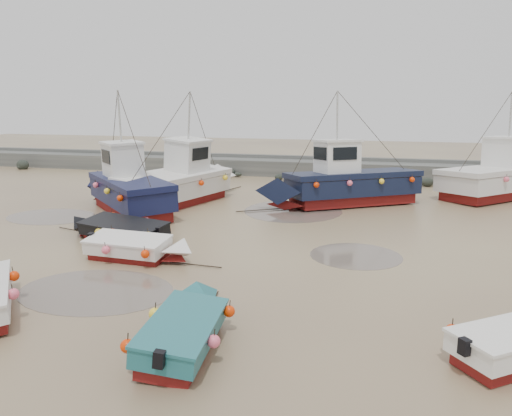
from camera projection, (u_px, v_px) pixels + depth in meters
The scene contains 14 objects.
ground at pixel (188, 261), 18.11m from camera, with size 120.00×120.00×0.00m, color tan.
seawall at pixel (298, 168), 38.74m from camera, with size 60.00×4.92×1.50m.
puddle_a at pixel (96, 291), 15.28m from camera, with size 4.88×4.88×0.01m, color #63584D.
puddle_b at pixel (356, 256), 18.75m from camera, with size 3.45×3.45×0.01m, color #63584D.
puddle_c at pixel (51, 216), 25.15m from camera, with size 4.54×4.54×0.01m, color #63584D.
puddle_d at pixel (293, 211), 26.49m from camera, with size 5.20×5.20×0.01m, color #63584D.
dinghy_2 at pixel (185, 323), 11.74m from camera, with size 2.01×5.38×1.43m.
dinghy_4 at pixel (118, 227), 20.79m from camera, with size 6.09×2.83×1.43m.
dinghy_5 at pixel (138, 245), 18.14m from camera, with size 5.28×2.01×1.43m.
cabin_boat_0 at pixel (127, 186), 26.06m from camera, with size 8.14×7.79×6.22m.
cabin_boat_1 at pixel (181, 180), 28.20m from camera, with size 4.82×10.49×6.22m.
cabin_boat_2 at pixel (343, 182), 27.62m from camera, with size 9.56×6.93×6.22m.
cabin_boat_3 at pixel (503, 176), 29.93m from camera, with size 8.56×8.54×6.22m.
person at pixel (171, 211), 26.34m from camera, with size 0.65×0.43×1.78m, color #181B35.
Camera 1 is at (6.87, -16.07, 5.68)m, focal length 35.00 mm.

